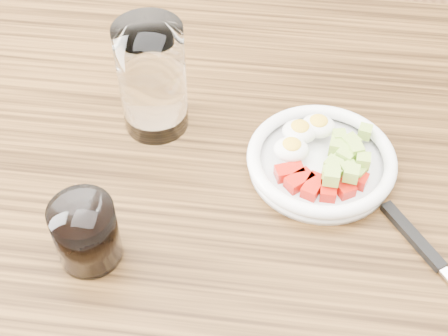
% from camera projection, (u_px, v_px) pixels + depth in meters
% --- Properties ---
extents(dining_table, '(1.50, 0.90, 0.77)m').
position_uv_depth(dining_table, '(230.00, 237.00, 0.86)').
color(dining_table, brown).
rests_on(dining_table, ground).
extents(bowl, '(0.19, 0.19, 0.05)m').
position_uv_depth(bowl, '(321.00, 159.00, 0.79)').
color(bowl, white).
rests_on(bowl, dining_table).
extents(fork, '(0.14, 0.19, 0.01)m').
position_uv_depth(fork, '(429.00, 254.00, 0.71)').
color(fork, black).
rests_on(fork, dining_table).
extents(water_glass, '(0.09, 0.09, 0.16)m').
position_uv_depth(water_glass, '(152.00, 79.00, 0.80)').
color(water_glass, white).
rests_on(water_glass, dining_table).
extents(coffee_glass, '(0.07, 0.07, 0.08)m').
position_uv_depth(coffee_glass, '(86.00, 233.00, 0.69)').
color(coffee_glass, white).
rests_on(coffee_glass, dining_table).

